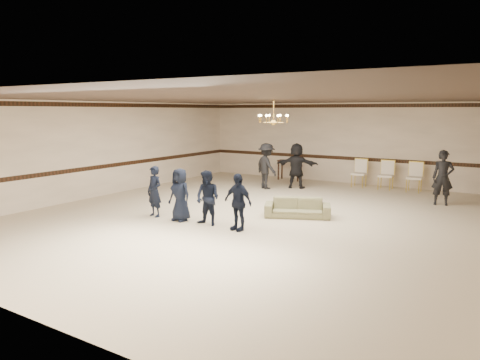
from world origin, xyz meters
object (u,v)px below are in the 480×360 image
(chandelier, at_px, (274,111))
(adult_right, at_px, (443,178))
(boy_d, at_px, (238,202))
(adult_mid, at_px, (297,166))
(banquet_chair_left, at_px, (359,173))
(banquet_chair_right, at_px, (414,178))
(console_table, at_px, (290,170))
(banquet_chair_mid, at_px, (386,175))
(boy_b, at_px, (180,195))
(boy_c, at_px, (208,198))
(boy_a, at_px, (154,191))
(adult_left, at_px, (266,166))
(settee, at_px, (297,208))

(chandelier, relative_size, adult_right, 0.55)
(chandelier, relative_size, boy_d, 0.67)
(adult_mid, bearing_deg, banquet_chair_left, -157.84)
(chandelier, bearing_deg, banquet_chair_right, 60.61)
(chandelier, bearing_deg, adult_mid, 104.63)
(banquet_chair_left, height_order, banquet_chair_right, same)
(banquet_chair_right, bearing_deg, console_table, 173.81)
(banquet_chair_mid, relative_size, console_table, 1.06)
(boy_d, distance_m, banquet_chair_mid, 7.86)
(boy_b, bearing_deg, boy_c, 5.54)
(banquet_chair_left, bearing_deg, banquet_chair_right, -0.60)
(boy_b, height_order, banquet_chair_right, boy_b)
(chandelier, relative_size, banquet_chair_right, 0.89)
(adult_right, height_order, banquet_chair_right, adult_right)
(chandelier, height_order, boy_c, chandelier)
(boy_a, height_order, console_table, boy_a)
(console_table, bearing_deg, adult_mid, -61.15)
(boy_c, distance_m, adult_mid, 6.25)
(banquet_chair_right, bearing_deg, chandelier, -123.30)
(boy_a, bearing_deg, banquet_chair_mid, 70.63)
(boy_a, distance_m, boy_b, 0.90)
(adult_left, distance_m, banquet_chair_right, 5.30)
(settee, height_order, adult_mid, adult_mid)
(boy_a, bearing_deg, settee, 40.94)
(settee, xyz_separation_m, banquet_chair_left, (-0.06, 5.67, 0.27))
(boy_b, xyz_separation_m, banquet_chair_left, (2.40, 7.69, -0.17))
(boy_b, relative_size, adult_left, 0.82)
(boy_c, distance_m, adult_left, 5.69)
(boy_c, xyz_separation_m, adult_mid, (-0.43, 6.23, 0.15))
(banquet_chair_left, bearing_deg, boy_d, -95.03)
(banquet_chair_left, distance_m, banquet_chair_right, 2.00)
(chandelier, height_order, banquet_chair_mid, chandelier)
(chandelier, xyz_separation_m, boy_d, (0.35, -2.47, -2.18))
(banquet_chair_left, bearing_deg, boy_b, -107.90)
(boy_a, xyz_separation_m, banquet_chair_left, (3.30, 7.69, -0.17))
(boy_c, relative_size, adult_mid, 0.82)
(banquet_chair_right, xyz_separation_m, console_table, (-5.00, 0.20, -0.11))
(chandelier, relative_size, console_table, 0.94)
(banquet_chair_right, bearing_deg, boy_b, -123.64)
(banquet_chair_left, bearing_deg, adult_left, -143.17)
(banquet_chair_mid, bearing_deg, boy_a, -124.11)
(adult_left, xyz_separation_m, banquet_chair_mid, (3.83, 2.16, -0.32))
(boy_b, relative_size, settee, 0.79)
(boy_a, bearing_deg, banquet_chair_left, 76.61)
(boy_b, distance_m, adult_mid, 6.25)
(boy_c, xyz_separation_m, adult_right, (4.67, 5.83, 0.15))
(boy_a, distance_m, boy_d, 2.70)
(settee, bearing_deg, banquet_chair_right, 47.39)
(boy_c, bearing_deg, boy_d, 2.99)
(chandelier, bearing_deg, banquet_chair_mid, 69.60)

